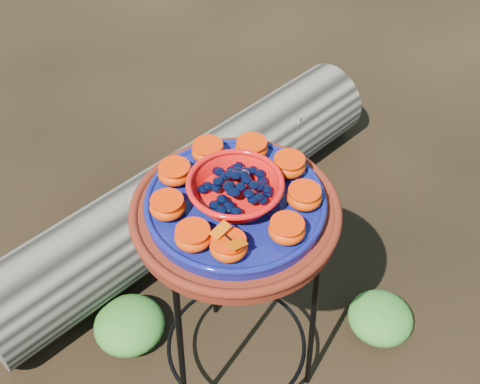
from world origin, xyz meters
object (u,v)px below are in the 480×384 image
object	(u,v)px
terracotta_saucer	(235,214)
cobalt_plate	(235,204)
plant_stand	(236,305)
red_bowl	(235,191)
driftwood_log	(189,192)

from	to	relation	value
terracotta_saucer	cobalt_plate	distance (m)	0.03
plant_stand	red_bowl	bearing A→B (deg)	0.00
cobalt_plate	driftwood_log	world-z (taller)	cobalt_plate
driftwood_log	terracotta_saucer	bearing A→B (deg)	-92.70
terracotta_saucer	driftwood_log	world-z (taller)	terracotta_saucer
terracotta_saucer	driftwood_log	distance (m)	0.85
cobalt_plate	driftwood_log	bearing A→B (deg)	87.30
cobalt_plate	plant_stand	bearing A→B (deg)	0.00
plant_stand	red_bowl	distance (m)	0.44
plant_stand	red_bowl	world-z (taller)	red_bowl
terracotta_saucer	cobalt_plate	size ratio (longest dim) A/B	1.17
driftwood_log	cobalt_plate	bearing A→B (deg)	-92.70
plant_stand	cobalt_plate	distance (m)	0.40
terracotta_saucer	cobalt_plate	xyz separation A→B (m)	(0.00, 0.00, 0.03)
plant_stand	cobalt_plate	size ratio (longest dim) A/B	1.76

